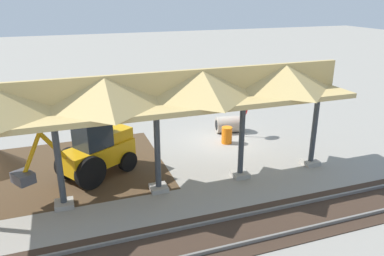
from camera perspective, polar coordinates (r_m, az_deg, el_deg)
name	(u,v)px	position (r m, az deg, el deg)	size (l,w,h in m)	color
ground_plane	(222,141)	(20.53, 4.66, -2.00)	(120.00, 120.00, 0.00)	gray
dirt_work_zone	(48,172)	(18.25, -21.09, -6.25)	(10.39, 7.00, 0.01)	#4C3823
platform_canopy	(155,92)	(14.08, -5.60, 5.54)	(15.98, 3.20, 4.90)	#9E998E
rail_tracks	(309,215)	(14.58, 17.41, -12.58)	(60.00, 2.58, 0.15)	slate
stop_sign	(245,113)	(20.83, 8.03, 2.35)	(0.63, 0.48, 1.99)	gray
backhoe	(95,150)	(16.70, -14.59, -3.22)	(5.08, 3.75, 2.82)	orange
concrete_pipe	(229,124)	(21.73, 5.67, 0.56)	(1.65, 1.18, 0.94)	#9E9384
traffic_barrel	(227,135)	(20.12, 5.32, -1.10)	(0.56, 0.56, 0.90)	orange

